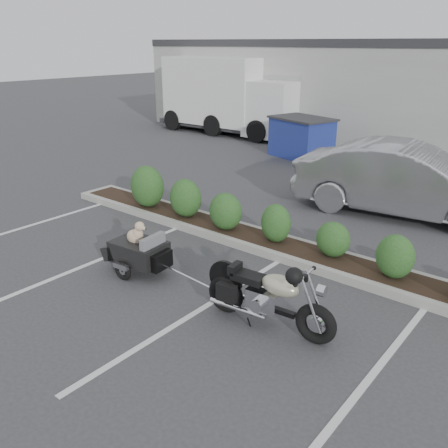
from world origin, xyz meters
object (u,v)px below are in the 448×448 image
Objects in this scene: motorcycle at (268,298)px; pet_trailer at (139,251)px; sedan at (406,180)px; dumpster at (301,137)px; delivery_truck at (232,98)px.

motorcycle is 1.25× the size of pet_trailer.
dumpster is at bearing 45.22° from sedan.
sedan is at bearing 61.42° from pet_trailer.
pet_trailer is 14.21m from delivery_truck.
delivery_truck is at bearing 171.18° from dumpster.
motorcycle is at bearing -5.74° from pet_trailer.
dumpster is 5.51m from delivery_truck.
pet_trailer is 0.67× the size of dumpster.
pet_trailer is at bearing 148.75° from sedan.
sedan is 11.69m from delivery_truck.
motorcycle reaches higher than pet_trailer.
motorcycle is at bearing -50.37° from delivery_truck.
sedan reaches higher than dumpster.
delivery_truck is (-10.17, 12.10, 1.10)m from motorcycle.
dumpster is (-5.03, 3.76, -0.13)m from sedan.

